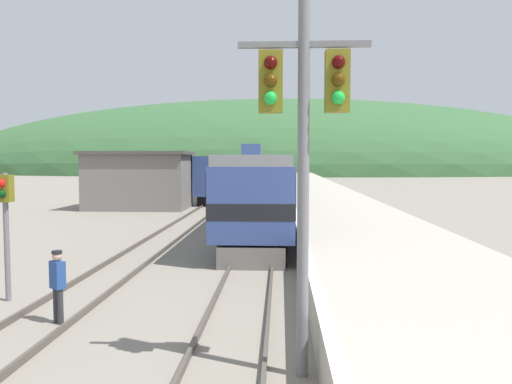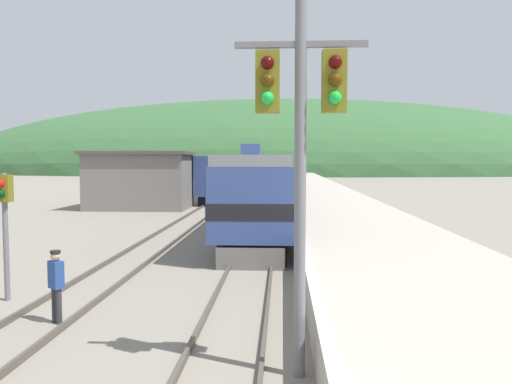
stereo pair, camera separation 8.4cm
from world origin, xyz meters
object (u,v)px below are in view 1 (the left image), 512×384
(carriage_third, at_px, (273,171))
(track_worker, at_px, (58,282))
(signal_mast_main, at_px, (304,129))
(carriage_fourth, at_px, (275,168))
(siding_train, at_px, (232,174))
(express_train_lead_car, at_px, (262,189))
(carriage_second, at_px, (270,176))
(signal_post_siding, at_px, (5,209))
(carriage_fifth, at_px, (276,167))

(carriage_third, distance_m, track_worker, 58.47)
(signal_mast_main, height_order, track_worker, signal_mast_main)
(carriage_fourth, relative_size, siding_train, 0.58)
(express_train_lead_car, height_order, signal_mast_main, signal_mast_main)
(carriage_second, bearing_deg, track_worker, -96.15)
(track_worker, bearing_deg, carriage_fourth, 87.06)
(siding_train, height_order, track_worker, siding_train)
(signal_mast_main, bearing_deg, express_train_lead_car, 94.23)
(carriage_fourth, bearing_deg, track_worker, -92.94)
(carriage_fourth, distance_m, signal_post_siding, 77.52)
(carriage_fifth, distance_m, signal_mast_main, 102.15)
(siding_train, bearing_deg, carriage_third, 72.02)
(carriage_fourth, bearing_deg, siding_train, -97.36)
(carriage_third, xyz_separation_m, signal_post_siding, (-6.19, -56.63, 0.32))
(signal_mast_main, bearing_deg, signal_post_siding, 150.90)
(signal_mast_main, bearing_deg, track_worker, 155.11)
(signal_mast_main, xyz_separation_m, signal_post_siding, (-7.56, 4.21, -1.80))
(siding_train, distance_m, signal_mast_main, 47.60)
(carriage_second, distance_m, track_worker, 37.92)
(express_train_lead_car, xyz_separation_m, siding_train, (-4.43, 28.66, -0.07))
(carriage_fourth, relative_size, signal_post_siding, 5.84)
(express_train_lead_car, height_order, track_worker, express_train_lead_car)
(express_train_lead_car, bearing_deg, signal_mast_main, -85.77)
(track_worker, bearing_deg, express_train_lead_car, 75.78)
(signal_post_siding, distance_m, track_worker, 3.10)
(carriage_second, bearing_deg, express_train_lead_car, -90.00)
(signal_mast_main, bearing_deg, carriage_third, 91.29)
(signal_post_siding, bearing_deg, carriage_fourth, 85.42)
(signal_post_siding, bearing_deg, carriage_second, 80.24)
(express_train_lead_car, bearing_deg, track_worker, -104.22)
(signal_post_siding, height_order, track_worker, signal_post_siding)
(track_worker, bearing_deg, signal_post_siding, 141.60)
(express_train_lead_car, relative_size, signal_mast_main, 3.27)
(carriage_third, bearing_deg, carriage_second, -90.00)
(carriage_third, bearing_deg, siding_train, -107.98)
(signal_post_siding, bearing_deg, signal_mast_main, -29.10)
(carriage_fifth, relative_size, siding_train, 0.58)
(signal_mast_main, bearing_deg, carriage_fifth, 90.77)
(carriage_second, relative_size, carriage_fourth, 1.00)
(carriage_third, xyz_separation_m, carriage_fourth, (0.00, 20.64, 0.00))
(track_worker, bearing_deg, carriage_fifth, 87.67)
(carriage_second, bearing_deg, siding_train, 122.34)
(express_train_lead_car, bearing_deg, siding_train, 98.78)
(track_worker, bearing_deg, carriage_second, 83.85)
(carriage_fourth, height_order, carriage_fifth, same)
(carriage_second, bearing_deg, carriage_fifth, 90.00)
(express_train_lead_car, relative_size, carriage_second, 1.08)
(carriage_fifth, xyz_separation_m, track_worker, (-4.06, -99.60, -1.17))
(signal_post_siding, bearing_deg, carriage_third, 83.76)
(siding_train, height_order, signal_post_siding, siding_train)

